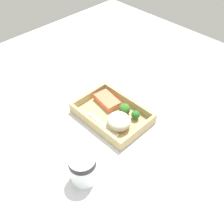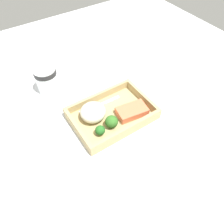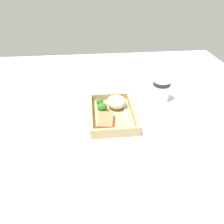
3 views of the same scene
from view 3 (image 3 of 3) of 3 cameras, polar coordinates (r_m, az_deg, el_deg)
The scene contains 10 objects.
ground_plane at distance 94.13cm, azimuth 0.00°, elevation -1.86°, with size 160.00×160.00×2.00cm, color silver.
takeout_tray at distance 93.20cm, azimuth 0.00°, elevation -1.07°, with size 27.21×18.97×1.20cm, color tan.
tray_rim at distance 92.00cm, azimuth 0.00°, elevation -0.00°, with size 27.21×18.97×3.00cm.
salmon_fillet at distance 87.08cm, azimuth -1.75°, elevation -2.42°, with size 10.17×5.99×2.58cm, color #E6714A.
mashed_potatoes at distance 96.46cm, azimuth 1.12°, elevation 2.65°, with size 8.71×8.41×5.49cm, color beige.
broccoli_floret_1 at distance 97.72cm, azimuth -3.17°, elevation 2.57°, with size 3.15×3.15×3.70cm.
broccoli_floret_2 at distance 93.62cm, azimuth -2.54°, elevation 1.18°, with size 4.24×4.24×4.43cm.
fork at distance 95.17cm, azimuth 3.47°, elevation 0.30°, with size 15.84×2.30×0.44cm.
paper_cup at distance 105.88cm, azimuth 12.70°, elevation 5.91°, with size 8.16×8.16×10.14cm.
receipt_slip at distance 93.30cm, azimuth 16.86°, elevation -3.10°, with size 9.71×15.48×0.24cm, color white.
Camera 3 is at (-75.67, 7.65, 54.46)cm, focal length 35.00 mm.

